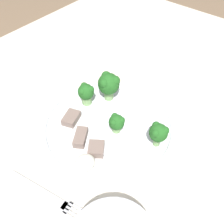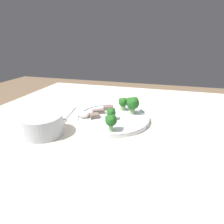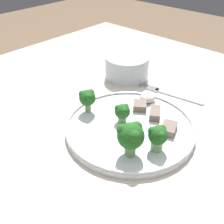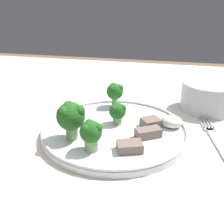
# 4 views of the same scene
# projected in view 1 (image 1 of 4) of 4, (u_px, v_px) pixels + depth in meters

# --- Properties ---
(table) EXTENTS (1.24, 1.14, 0.77)m
(table) POSITION_uv_depth(u_px,v_px,m) (134.00, 149.00, 0.67)
(table) COLOR beige
(table) RESTS_ON ground_plane
(dinner_plate) EXTENTS (0.29, 0.29, 0.02)m
(dinner_plate) POSITION_uv_depth(u_px,v_px,m) (109.00, 126.00, 0.59)
(dinner_plate) COLOR white
(dinner_plate) RESTS_ON table
(fork) EXTENTS (0.05, 0.19, 0.00)m
(fork) POSITION_uv_depth(u_px,v_px,m) (47.00, 196.00, 0.48)
(fork) COLOR #B2B2B7
(fork) RESTS_ON table
(broccoli_floret_near_rim_left) EXTENTS (0.04, 0.04, 0.06)m
(broccoli_floret_near_rim_left) POSITION_uv_depth(u_px,v_px,m) (86.00, 92.00, 0.61)
(broccoli_floret_near_rim_left) COLOR #7FA866
(broccoli_floret_near_rim_left) RESTS_ON dinner_plate
(broccoli_floret_center_left) EXTENTS (0.04, 0.03, 0.05)m
(broccoli_floret_center_left) POSITION_uv_depth(u_px,v_px,m) (117.00, 122.00, 0.56)
(broccoli_floret_center_left) COLOR #7FA866
(broccoli_floret_center_left) RESTS_ON dinner_plate
(broccoli_floret_back_left) EXTENTS (0.05, 0.05, 0.07)m
(broccoli_floret_back_left) POSITION_uv_depth(u_px,v_px,m) (109.00, 84.00, 0.61)
(broccoli_floret_back_left) COLOR #7FA866
(broccoli_floret_back_left) RESTS_ON dinner_plate
(broccoli_floret_front_left) EXTENTS (0.04, 0.04, 0.06)m
(broccoli_floret_front_left) POSITION_uv_depth(u_px,v_px,m) (158.00, 133.00, 0.52)
(broccoli_floret_front_left) COLOR #7FA866
(broccoli_floret_front_left) RESTS_ON dinner_plate
(meat_slice_front_slice) EXTENTS (0.05, 0.05, 0.02)m
(meat_slice_front_slice) POSITION_uv_depth(u_px,v_px,m) (96.00, 149.00, 0.53)
(meat_slice_front_slice) COLOR #756056
(meat_slice_front_slice) RESTS_ON dinner_plate
(meat_slice_middle_slice) EXTENTS (0.05, 0.04, 0.02)m
(meat_slice_middle_slice) POSITION_uv_depth(u_px,v_px,m) (71.00, 118.00, 0.59)
(meat_slice_middle_slice) COLOR #756056
(meat_slice_middle_slice) RESTS_ON dinner_plate
(meat_slice_rear_slice) EXTENTS (0.05, 0.04, 0.02)m
(meat_slice_rear_slice) POSITION_uv_depth(u_px,v_px,m) (81.00, 137.00, 0.55)
(meat_slice_rear_slice) COLOR #756056
(meat_slice_rear_slice) RESTS_ON dinner_plate
(sauce_dollop) EXTENTS (0.04, 0.04, 0.02)m
(sauce_dollop) POSITION_uv_depth(u_px,v_px,m) (85.00, 163.00, 0.50)
(sauce_dollop) COLOR silver
(sauce_dollop) RESTS_ON dinner_plate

